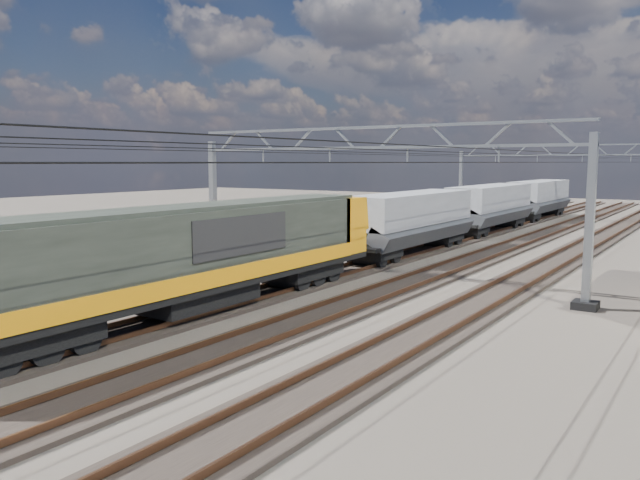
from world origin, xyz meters
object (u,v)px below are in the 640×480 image
Objects in this scene: catenary_gantry_far at (558,179)px; locomotive at (196,252)px; hopper_wagon_lead at (411,218)px; hopper_wagon_mid at (491,204)px; catenary_gantry_mid at (367,198)px; hopper_wagon_third at (539,196)px.

locomotive is (-2.00, -44.80, -1.58)m from catenary_gantry_far.
hopper_wagon_lead is at bearing 90.00° from locomotive.
catenary_gantry_far reaches higher than hopper_wagon_mid.
locomotive is 1.62× the size of hopper_wagon_lead.
catenary_gantry_far is at bearing 85.78° from hopper_wagon_lead.
catenary_gantry_mid is 1.53× the size of hopper_wagon_mid.
catenary_gantry_far is 1.53× the size of hopper_wagon_third.
locomotive is at bearing -102.80° from catenary_gantry_mid.
hopper_wagon_third is (-0.00, 46.10, -0.09)m from locomotive.
locomotive is at bearing -90.00° from hopper_wagon_third.
catenary_gantry_mid is 9.27m from hopper_wagon_lead.
hopper_wagon_third is (0.00, 28.40, 0.00)m from hopper_wagon_lead.
locomotive is 1.62× the size of hopper_wagon_third.
hopper_wagon_third is (-2.00, 1.29, -1.67)m from catenary_gantry_far.
catenary_gantry_mid is at bearing -77.32° from hopper_wagon_lead.
hopper_wagon_lead is (-2.00, -27.11, -1.67)m from catenary_gantry_far.
hopper_wagon_mid is 1.00× the size of hopper_wagon_third.
hopper_wagon_third is (0.00, 14.20, 0.00)m from hopper_wagon_mid.
hopper_wagon_lead is 1.00× the size of hopper_wagon_third.
hopper_wagon_lead is 28.40m from hopper_wagon_third.
catenary_gantry_far is 2.91m from hopper_wagon_third.
catenary_gantry_far reaches higher than locomotive.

